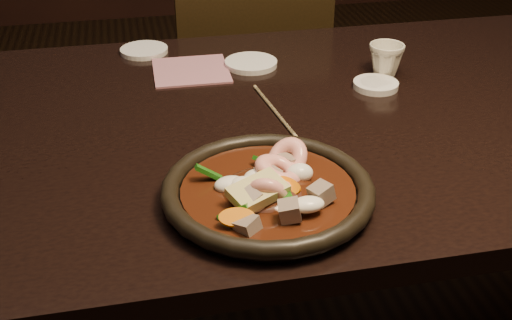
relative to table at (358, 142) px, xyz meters
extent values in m
cube|color=black|center=(0.00, 0.00, 0.06)|extent=(1.60, 0.90, 0.04)
cylinder|color=black|center=(-0.72, 0.37, -0.32)|extent=(0.06, 0.06, 0.71)
cube|color=black|center=(-0.08, 0.77, -0.22)|extent=(0.45, 0.45, 0.04)
cylinder|color=black|center=(0.10, 0.94, -0.46)|extent=(0.04, 0.04, 0.43)
cylinder|color=black|center=(0.09, 0.59, -0.46)|extent=(0.04, 0.04, 0.43)
cylinder|color=black|center=(-0.26, 0.95, -0.46)|extent=(0.04, 0.04, 0.43)
cylinder|color=black|center=(-0.26, 0.59, -0.46)|extent=(0.04, 0.04, 0.43)
cube|color=black|center=(-0.09, 0.57, 0.03)|extent=(0.42, 0.04, 0.46)
cylinder|color=black|center=(-0.25, -0.27, 0.08)|extent=(0.29, 0.29, 0.01)
torus|color=black|center=(-0.25, -0.27, 0.10)|extent=(0.31, 0.31, 0.03)
cylinder|color=black|center=(-0.25, -0.27, 0.09)|extent=(0.26, 0.26, 0.01)
ellipsoid|color=black|center=(-0.25, -0.27, 0.09)|extent=(0.14, 0.13, 0.04)
torus|color=#FFB1A1|center=(-0.24, -0.28, 0.11)|extent=(0.08, 0.09, 0.05)
torus|color=#FFB1A1|center=(-0.23, -0.25, 0.11)|extent=(0.09, 0.09, 0.04)
torus|color=#FFB1A1|center=(-0.25, -0.30, 0.10)|extent=(0.08, 0.07, 0.07)
torus|color=#FFB1A1|center=(-0.20, -0.22, 0.11)|extent=(0.09, 0.09, 0.06)
cube|color=gray|center=(-0.25, -0.25, 0.10)|extent=(0.04, 0.04, 0.03)
cube|color=gray|center=(-0.28, -0.32, 0.11)|extent=(0.04, 0.04, 0.03)
cube|color=gray|center=(-0.29, -0.36, 0.10)|extent=(0.04, 0.04, 0.03)
cube|color=gray|center=(-0.20, -0.23, 0.11)|extent=(0.04, 0.04, 0.03)
cube|color=gray|center=(-0.18, -0.32, 0.11)|extent=(0.04, 0.04, 0.03)
cube|color=gray|center=(-0.24, -0.26, 0.11)|extent=(0.04, 0.04, 0.03)
cube|color=gray|center=(-0.23, -0.36, 0.11)|extent=(0.04, 0.03, 0.03)
cylinder|color=orange|center=(-0.25, -0.27, 0.11)|extent=(0.05, 0.06, 0.04)
cylinder|color=orange|center=(-0.22, -0.29, 0.11)|extent=(0.06, 0.06, 0.04)
cylinder|color=orange|center=(-0.31, -0.35, 0.11)|extent=(0.06, 0.05, 0.03)
cylinder|color=orange|center=(-0.24, -0.28, 0.10)|extent=(0.06, 0.06, 0.03)
cube|color=#1D5F12|center=(-0.23, -0.32, 0.11)|extent=(0.02, 0.05, 0.02)
cube|color=#1D5F12|center=(-0.23, -0.23, 0.10)|extent=(0.03, 0.05, 0.02)
cube|color=#1D5F12|center=(-0.20, -0.23, 0.10)|extent=(0.05, 0.03, 0.01)
cube|color=#1D5F12|center=(-0.31, -0.34, 0.11)|extent=(0.05, 0.02, 0.03)
cube|color=#1D5F12|center=(-0.33, -0.23, 0.11)|extent=(0.04, 0.02, 0.03)
cube|color=#1D5F12|center=(-0.24, -0.22, 0.11)|extent=(0.04, 0.05, 0.02)
ellipsoid|color=white|center=(-0.28, -0.32, 0.10)|extent=(0.04, 0.03, 0.02)
ellipsoid|color=white|center=(-0.26, -0.25, 0.10)|extent=(0.04, 0.03, 0.03)
ellipsoid|color=white|center=(-0.30, -0.26, 0.10)|extent=(0.05, 0.04, 0.02)
ellipsoid|color=white|center=(-0.21, -0.35, 0.11)|extent=(0.05, 0.03, 0.02)
ellipsoid|color=white|center=(-0.28, -0.27, 0.10)|extent=(0.04, 0.03, 0.03)
ellipsoid|color=white|center=(-0.19, -0.26, 0.11)|extent=(0.04, 0.03, 0.03)
cube|color=#D6CC80|center=(-0.27, -0.31, 0.12)|extent=(0.09, 0.08, 0.03)
cylinder|color=white|center=(0.06, 0.08, 0.08)|extent=(0.09, 0.09, 0.01)
cylinder|color=white|center=(-0.39, 0.37, 0.08)|extent=(0.11, 0.11, 0.01)
cylinder|color=white|center=(-0.16, 0.24, 0.08)|extent=(0.11, 0.11, 0.01)
imported|color=beige|center=(0.10, 0.13, 0.11)|extent=(0.08, 0.07, 0.07)
cylinder|color=#9E885A|center=(-0.17, 0.01, 0.08)|extent=(0.03, 0.22, 0.01)
cylinder|color=#9E885A|center=(-0.17, 0.02, 0.08)|extent=(0.03, 0.22, 0.01)
cube|color=#A46571|center=(-0.30, 0.24, 0.08)|extent=(0.16, 0.16, 0.00)
camera|label=1|loc=(-0.43, -1.04, 0.61)|focal=45.00mm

